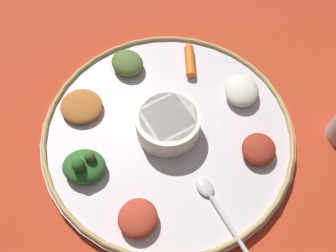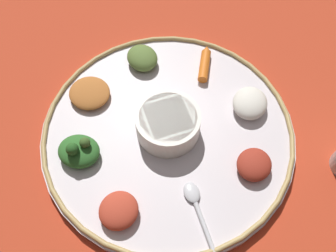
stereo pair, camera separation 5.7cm
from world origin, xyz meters
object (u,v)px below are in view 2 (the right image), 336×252
Objects in this scene: spoon at (200,215)px; greens_pile at (79,151)px; center_bowl at (168,123)px; carrot_near_spoon at (205,63)px.

greens_pile reaches higher than spoon.
spoon is 1.98× the size of greens_pile.
spoon is (-0.14, -0.06, -0.02)m from center_bowl.
center_bowl is 0.68× the size of spoon.
carrot_near_spoon is (0.28, -0.01, 0.00)m from spoon.
center_bowl is 0.15m from greens_pile.
center_bowl is 1.27× the size of carrot_near_spoon.
center_bowl and greens_pile have the same top height.
center_bowl is 0.15m from spoon.
center_bowl reaches higher than carrot_near_spoon.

